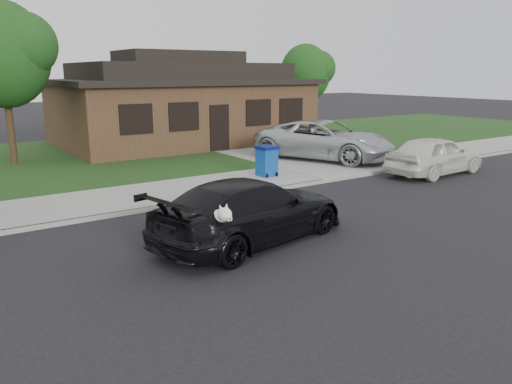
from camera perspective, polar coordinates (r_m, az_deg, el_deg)
ground at (r=12.46m, az=5.45°, el=-3.97°), size 120.00×120.00×0.00m
sidewalk at (r=16.46m, az=-5.70°, el=0.57°), size 60.00×3.00×0.12m
curb at (r=15.20m, az=-2.98°, el=-0.48°), size 60.00×0.12×0.12m
lawn at (r=23.68m, az=-15.06°, el=4.16°), size 60.00×13.00×0.13m
driveway at (r=23.77m, az=1.23°, el=4.67°), size 4.50×13.00×0.14m
sedan at (r=11.16m, az=-0.57°, el=-2.13°), size 5.28×3.02×1.44m
minivan at (r=21.36m, az=7.84°, el=5.93°), size 4.84×6.45×1.63m
white_compact at (r=19.74m, az=19.77°, el=3.98°), size 4.35×1.91×1.46m
recycling_bin at (r=17.80m, az=1.23°, el=3.59°), size 0.67×0.70×1.07m
house at (r=26.82m, az=-8.61°, el=9.98°), size 12.60×8.60×4.65m
tree_0 at (r=22.25m, az=-26.56°, el=14.08°), size 3.78×3.60×6.34m
tree_1 at (r=30.72m, az=5.97°, el=13.44°), size 3.15×3.00×5.25m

